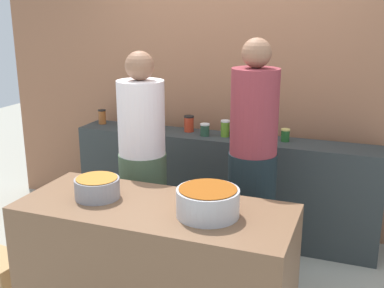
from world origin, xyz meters
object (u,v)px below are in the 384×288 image
preserve_jar_0 (102,117)px  cooking_pot_center (208,202)px  preserve_jar_6 (237,131)px  cooking_pot_left (97,188)px  preserve_jar_2 (158,125)px  preserve_jar_1 (126,119)px  cook_in_cap (252,175)px  preserve_jar_4 (205,130)px  preserve_jar_5 (225,128)px  preserve_jar_3 (189,124)px  preserve_jar_7 (285,135)px  cook_with_tongs (143,172)px

preserve_jar_0 → cooking_pot_center: (1.57, -1.46, -0.08)m
preserve_jar_6 → cooking_pot_left: bearing=-110.7°
preserve_jar_2 → cooking_pot_left: size_ratio=0.42×
preserve_jar_1 → cooking_pot_center: (1.30, -1.45, -0.08)m
preserve_jar_2 → cooking_pot_left: 1.39m
cook_in_cap → cooking_pot_center: bearing=-95.4°
preserve_jar_6 → cooking_pot_center: preserve_jar_6 is taller
preserve_jar_4 → cook_in_cap: cook_in_cap is taller
cooking_pot_center → cook_in_cap: cook_in_cap is taller
preserve_jar_5 → preserve_jar_6: preserve_jar_5 is taller
preserve_jar_1 → preserve_jar_6: preserve_jar_1 is taller
preserve_jar_3 → cooking_pot_center: 1.62m
preserve_jar_2 → preserve_jar_6: size_ratio=1.03×
preserve_jar_4 → preserve_jar_7: (0.69, 0.07, -0.00)m
preserve_jar_7 → cooking_pot_center: size_ratio=0.29×
preserve_jar_5 → preserve_jar_7: 0.52m
preserve_jar_3 → preserve_jar_7: size_ratio=1.38×
preserve_jar_2 → preserve_jar_6: preserve_jar_2 is taller
preserve_jar_6 → preserve_jar_4: bearing=-173.9°
preserve_jar_3 → cook_with_tongs: size_ratio=0.09×
cook_in_cap → preserve_jar_1: bearing=154.3°
preserve_jar_2 → cook_in_cap: size_ratio=0.07×
preserve_jar_1 → preserve_jar_4: preserve_jar_1 is taller
cooking_pot_left → cook_in_cap: cook_in_cap is taller
preserve_jar_3 → cook_in_cap: bearing=-42.2°
preserve_jar_1 → cooking_pot_center: bearing=-48.0°
preserve_jar_1 → cook_with_tongs: bearing=-54.4°
cooking_pot_center → preserve_jar_6: bearing=98.7°
preserve_jar_1 → preserve_jar_4: bearing=-5.0°
preserve_jar_2 → preserve_jar_3: preserve_jar_3 is taller
preserve_jar_4 → cooking_pot_left: bearing=-100.3°
preserve_jar_4 → cooking_pot_center: (0.50, -1.38, -0.06)m
cooking_pot_center → preserve_jar_4: bearing=109.8°
preserve_jar_1 → preserve_jar_6: bearing=-2.2°
preserve_jar_0 → cooking_pot_left: 1.67m
preserve_jar_3 → cooking_pot_left: 1.46m
preserve_jar_6 → preserve_jar_1: bearing=177.8°
preserve_jar_4 → preserve_jar_7: preserve_jar_4 is taller
cooking_pot_center → cook_with_tongs: 1.05m
preserve_jar_0 → preserve_jar_5: (1.25, -0.04, 0.00)m
preserve_jar_5 → preserve_jar_0: bearing=178.3°
preserve_jar_4 → cook_with_tongs: 0.76m
preserve_jar_3 → cook_in_cap: cook_in_cap is taller
preserve_jar_3 → preserve_jar_4: size_ratio=1.33×
preserve_jar_5 → preserve_jar_3: bearing=171.7°
preserve_jar_1 → preserve_jar_3: size_ratio=0.98×
preserve_jar_6 → cooking_pot_center: size_ratio=0.32×
preserve_jar_3 → cooking_pot_left: (-0.06, -1.46, -0.10)m
preserve_jar_7 → cooking_pot_center: preserve_jar_7 is taller
preserve_jar_1 → preserve_jar_6: 1.09m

